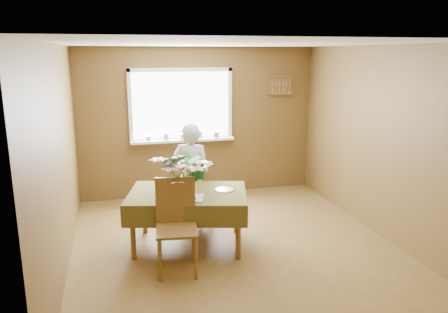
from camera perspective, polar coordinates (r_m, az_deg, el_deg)
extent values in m
plane|color=brown|center=(5.66, 1.41, -11.66)|extent=(4.50, 4.50, 0.00)
plane|color=white|center=(5.13, 1.58, 14.53)|extent=(4.50, 4.50, 0.00)
plane|color=brown|center=(7.41, -3.28, 4.46)|extent=(4.00, 0.00, 4.00)
plane|color=brown|center=(3.24, 12.53, -7.70)|extent=(4.00, 0.00, 4.00)
plane|color=brown|center=(5.10, -20.68, -0.50)|extent=(0.00, 4.50, 4.50)
plane|color=brown|center=(6.10, 19.87, 1.75)|extent=(0.00, 4.50, 4.50)
cube|color=white|center=(7.30, -5.62, 6.66)|extent=(1.60, 0.01, 1.10)
cube|color=white|center=(7.24, -5.70, 11.21)|extent=(1.72, 0.06, 0.06)
cube|color=white|center=(7.38, -5.50, 2.17)|extent=(1.72, 0.06, 0.06)
cube|color=white|center=(7.21, -12.17, 6.34)|extent=(0.06, 0.06, 1.22)
cube|color=white|center=(7.46, 0.76, 6.87)|extent=(0.06, 0.06, 1.22)
cube|color=white|center=(7.31, -5.41, 2.15)|extent=(1.72, 0.20, 0.04)
cylinder|color=white|center=(7.21, -9.82, 2.35)|extent=(0.09, 0.09, 0.08)
cylinder|color=white|center=(7.24, -7.60, 2.61)|extent=(0.11, 0.11, 0.12)
cylinder|color=white|center=(7.28, -5.40, 2.63)|extent=(0.12, 0.12, 0.09)
cylinder|color=white|center=(7.32, -3.22, 2.88)|extent=(0.10, 0.10, 0.13)
cylinder|color=white|center=(7.38, -1.07, 2.89)|extent=(0.11, 0.11, 0.10)
cube|color=brown|center=(7.73, 7.44, 9.22)|extent=(0.40, 0.03, 0.30)
cube|color=brown|center=(7.70, 7.52, 10.32)|extent=(0.44, 0.04, 0.03)
cube|color=brown|center=(7.72, 7.45, 8.10)|extent=(0.44, 0.04, 0.03)
cylinder|color=brown|center=(5.33, -11.83, -9.78)|extent=(0.06, 0.06, 0.66)
cylinder|color=brown|center=(5.22, 1.87, -9.97)|extent=(0.06, 0.06, 0.66)
cylinder|color=brown|center=(6.04, -10.35, -6.89)|extent=(0.06, 0.06, 0.66)
cylinder|color=brown|center=(5.94, 1.62, -6.99)|extent=(0.06, 0.06, 0.66)
cube|color=brown|center=(5.48, -4.78, -4.98)|extent=(1.58, 1.24, 0.04)
cube|color=#3E3716|center=(5.47, -4.78, -4.73)|extent=(1.65, 1.31, 0.01)
cube|color=#3E3716|center=(5.05, -5.20, -7.92)|extent=(1.41, 0.37, 0.26)
cube|color=#3E3716|center=(5.98, -4.38, -4.49)|extent=(1.41, 0.37, 0.26)
cube|color=#3E3716|center=(5.62, -12.18, -5.95)|extent=(0.25, 0.96, 0.26)
cube|color=#3E3716|center=(5.50, 2.82, -6.07)|extent=(0.25, 0.96, 0.26)
cube|color=#4AAAD2|center=(5.25, -4.99, -5.42)|extent=(0.48, 0.40, 0.01)
cylinder|color=brown|center=(6.57, -2.64, -6.13)|extent=(0.04, 0.04, 0.41)
cylinder|color=brown|center=(6.48, -5.43, -6.45)|extent=(0.04, 0.04, 0.41)
cylinder|color=brown|center=(6.27, -1.71, -7.07)|extent=(0.04, 0.04, 0.41)
cylinder|color=brown|center=(6.18, -4.62, -7.43)|extent=(0.04, 0.04, 0.41)
cube|color=brown|center=(6.30, -3.63, -4.87)|extent=(0.42, 0.42, 0.03)
cube|color=brown|center=(6.06, -3.17, -3.19)|extent=(0.38, 0.07, 0.46)
cylinder|color=brown|center=(4.83, -8.39, -13.32)|extent=(0.04, 0.04, 0.48)
cylinder|color=brown|center=(4.83, -3.70, -13.15)|extent=(0.04, 0.04, 0.48)
cylinder|color=brown|center=(5.17, -8.37, -11.41)|extent=(0.04, 0.04, 0.48)
cylinder|color=brown|center=(5.18, -4.03, -11.26)|extent=(0.04, 0.04, 0.48)
cube|color=brown|center=(4.89, -6.20, -9.56)|extent=(0.50, 0.50, 0.03)
cube|color=brown|center=(4.99, -6.36, -5.65)|extent=(0.45, 0.08, 0.53)
imported|color=white|center=(6.10, -4.29, -2.46)|extent=(0.63, 0.54, 1.47)
cylinder|color=white|center=(5.21, -5.21, -4.73)|extent=(0.12, 0.12, 0.15)
cylinder|color=#33662D|center=(5.18, -5.24, -3.48)|extent=(0.07, 0.07, 0.11)
cylinder|color=white|center=(5.52, 0.05, -4.36)|extent=(0.32, 0.32, 0.01)
cube|color=silver|center=(5.23, -3.72, -5.39)|extent=(0.02, 0.20, 0.00)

